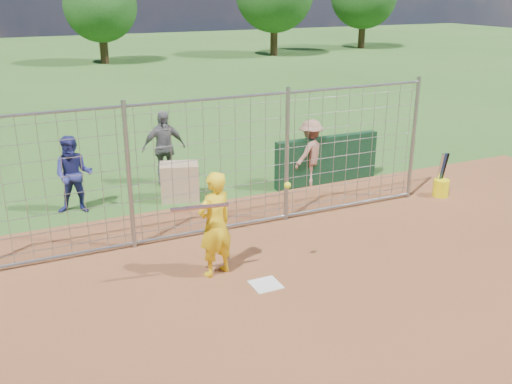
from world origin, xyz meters
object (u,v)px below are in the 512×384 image
batter (215,224)px  equipment_bin (180,182)px  bystander_b (164,148)px  bucket_with_bats (441,185)px  bystander_a (74,175)px  bystander_c (311,153)px

batter → equipment_bin: size_ratio=2.13×
bystander_b → bucket_with_bats: size_ratio=1.77×
bucket_with_bats → batter: bearing=-167.4°
bystander_a → equipment_bin: size_ratio=1.98×
bystander_a → bystander_b: bystander_b is taller
bystander_b → bystander_c: bystander_b is taller
batter → bucket_with_bats: 5.91m
bystander_b → bucket_with_bats: (5.20, -3.33, -0.62)m
equipment_bin → bystander_b: bearing=106.2°
bystander_c → bucket_with_bats: bystander_c is taller
bucket_with_bats → equipment_bin: bearing=157.1°
bystander_a → bystander_c: bystander_a is taller
bystander_a → bystander_c: (5.13, -0.50, -0.03)m
bystander_a → bystander_c: size_ratio=1.04×
batter → bystander_b: (0.53, 4.62, 0.01)m
bystander_b → bystander_c: size_ratio=1.13×
bystander_c → bucket_with_bats: 2.93m
bystander_a → equipment_bin: (2.12, -0.17, -0.39)m
batter → bucket_with_bats: size_ratio=1.75×
batter → bystander_c: batter is taller
bystander_b → bystander_a: bearing=-158.0°
batter → bucket_with_bats: batter is taller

